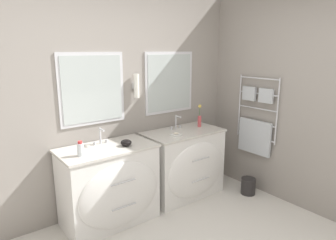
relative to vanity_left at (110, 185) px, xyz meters
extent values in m
cube|color=gray|center=(0.15, 0.36, 0.86)|extent=(5.23, 0.06, 2.60)
cube|color=silver|center=(0.00, 0.32, 1.01)|extent=(0.75, 0.02, 0.78)
cube|color=#B2BCBA|center=(0.00, 0.31, 1.01)|extent=(0.68, 0.01, 0.71)
cube|color=silver|center=(1.06, 0.32, 1.01)|extent=(0.75, 0.02, 0.78)
cube|color=#B2BCBA|center=(1.06, 0.31, 1.01)|extent=(0.68, 0.01, 0.71)
cylinder|color=white|center=(0.53, 0.28, 1.01)|extent=(0.07, 0.07, 0.28)
cube|color=silver|center=(0.53, 0.32, 1.01)|extent=(0.05, 0.02, 0.08)
cube|color=gray|center=(1.99, -0.65, 0.86)|extent=(0.06, 3.67, 2.60)
cylinder|color=silver|center=(1.93, -0.72, 0.68)|extent=(0.02, 0.02, 0.84)
cylinder|color=silver|center=(1.93, -0.13, 0.68)|extent=(0.02, 0.02, 0.84)
cylinder|color=silver|center=(1.93, -0.42, 1.07)|extent=(0.02, 0.58, 0.02)
cylinder|color=silver|center=(1.93, -0.42, 0.87)|extent=(0.02, 0.58, 0.02)
cylinder|color=silver|center=(1.93, -0.42, 0.68)|extent=(0.02, 0.58, 0.02)
cylinder|color=silver|center=(1.93, -0.42, 0.48)|extent=(0.02, 0.58, 0.02)
cylinder|color=silver|center=(1.93, -0.42, 0.29)|extent=(0.02, 0.58, 0.02)
cube|color=#B7BCC1|center=(1.91, -0.42, 0.30)|extent=(0.04, 0.49, 0.45)
cube|color=#B7BCC1|center=(1.91, -0.55, 0.86)|extent=(0.04, 0.20, 0.18)
cube|color=#B7BCC1|center=(1.91, -0.30, 0.86)|extent=(0.04, 0.20, 0.18)
cube|color=white|center=(0.00, 0.04, -0.02)|extent=(0.98, 0.54, 0.83)
ellipsoid|color=white|center=(0.00, -0.23, -0.02)|extent=(0.91, 0.12, 0.70)
cube|color=beige|center=(0.00, 0.04, 0.41)|extent=(1.01, 0.56, 0.03)
ellipsoid|color=white|center=(0.00, 0.01, 0.37)|extent=(0.44, 0.38, 0.11)
cylinder|color=silver|center=(0.00, -0.30, 0.14)|extent=(0.27, 0.01, 0.01)
cylinder|color=silver|center=(0.00, -0.30, -0.12)|extent=(0.27, 0.01, 0.01)
cube|color=white|center=(1.06, 0.04, -0.02)|extent=(0.98, 0.54, 0.83)
ellipsoid|color=white|center=(1.06, -0.23, -0.02)|extent=(0.91, 0.12, 0.70)
cube|color=beige|center=(1.06, 0.04, 0.41)|extent=(1.01, 0.56, 0.03)
ellipsoid|color=white|center=(1.06, 0.01, 0.37)|extent=(0.44, 0.38, 0.11)
cylinder|color=silver|center=(1.06, -0.30, 0.14)|extent=(0.27, 0.01, 0.01)
cylinder|color=silver|center=(1.06, -0.30, -0.12)|extent=(0.27, 0.01, 0.01)
cylinder|color=silver|center=(0.00, 0.19, 0.51)|extent=(0.02, 0.02, 0.18)
cylinder|color=silver|center=(0.00, 0.14, 0.59)|extent=(0.02, 0.10, 0.02)
cylinder|color=silver|center=(-0.07, 0.19, 0.44)|extent=(0.03, 0.03, 0.04)
cylinder|color=silver|center=(0.07, 0.19, 0.44)|extent=(0.03, 0.03, 0.04)
cylinder|color=silver|center=(1.06, 0.19, 0.51)|extent=(0.02, 0.02, 0.18)
cylinder|color=silver|center=(1.06, 0.14, 0.59)|extent=(0.02, 0.10, 0.02)
cylinder|color=silver|center=(0.99, 0.19, 0.44)|extent=(0.03, 0.03, 0.04)
cylinder|color=silver|center=(1.13, 0.19, 0.44)|extent=(0.03, 0.03, 0.04)
cylinder|color=silver|center=(-0.32, -0.06, 0.48)|extent=(0.06, 0.06, 0.13)
cylinder|color=red|center=(-0.32, -0.06, 0.56)|extent=(0.04, 0.04, 0.02)
ellipsoid|color=black|center=(0.18, -0.05, 0.45)|extent=(0.12, 0.12, 0.07)
cylinder|color=#CC4C51|center=(1.37, 0.07, 0.49)|extent=(0.05, 0.05, 0.15)
cylinder|color=#477238|center=(1.37, 0.07, 0.63)|extent=(0.01, 0.01, 0.13)
sphere|color=#E5BF47|center=(1.37, 0.07, 0.70)|extent=(0.04, 0.04, 0.04)
cube|color=white|center=(0.84, -0.09, 0.43)|extent=(0.12, 0.08, 0.02)
ellipsoid|color=#F2E5CC|center=(0.84, -0.09, 0.45)|extent=(0.07, 0.05, 0.02)
cylinder|color=#282626|center=(1.74, -0.50, -0.33)|extent=(0.19, 0.19, 0.22)
torus|color=#282626|center=(1.74, -0.50, -0.23)|extent=(0.19, 0.19, 0.01)
camera|label=1|loc=(-1.32, -2.74, 1.42)|focal=32.00mm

